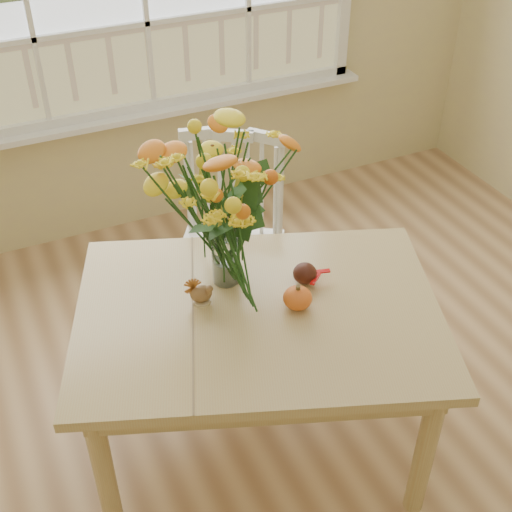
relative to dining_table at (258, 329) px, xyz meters
name	(u,v)px	position (x,y,z in m)	size (l,w,h in m)	color
dining_table	(258,329)	(0.00, 0.00, 0.00)	(1.50, 1.29, 0.68)	tan
windsor_chair	(231,233)	(0.18, 0.66, -0.05)	(0.60, 0.60, 0.96)	white
flower_vase	(224,203)	(-0.04, 0.20, 0.43)	(0.47, 0.47, 0.56)	white
pumpkin	(298,299)	(0.13, -0.05, 0.13)	(0.10, 0.10, 0.08)	#CD4C18
turkey_figurine	(201,294)	(-0.17, 0.12, 0.13)	(0.09, 0.07, 0.10)	#CCB78C
dark_gourd	(305,274)	(0.22, 0.06, 0.13)	(0.12, 0.09, 0.08)	#38160F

